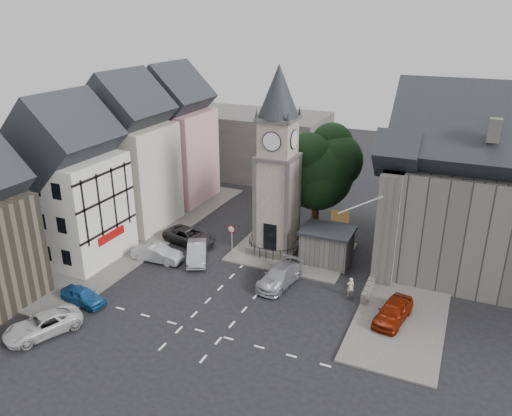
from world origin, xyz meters
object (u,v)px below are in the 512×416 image
at_px(car_west_blue, 83,296).
at_px(stone_shelter, 327,246).
at_px(car_east_red, 393,312).
at_px(pedestrian, 350,287).
at_px(clock_tower, 278,163).

bearing_deg(car_west_blue, stone_shelter, -39.75).
relative_size(car_west_blue, car_east_red, 0.84).
bearing_deg(pedestrian, clock_tower, -63.49).
bearing_deg(stone_shelter, clock_tower, 174.16).
height_order(stone_shelter, car_west_blue, stone_shelter).
height_order(car_east_red, pedestrian, pedestrian).
distance_m(clock_tower, car_east_red, 15.39).
relative_size(stone_shelter, pedestrian, 2.76).
distance_m(clock_tower, pedestrian, 11.98).
xyz_separation_m(clock_tower, stone_shelter, (4.80, -0.49, -6.57)).
relative_size(stone_shelter, car_west_blue, 1.16).
bearing_deg(pedestrian, car_west_blue, -4.35).
xyz_separation_m(stone_shelter, car_east_red, (6.70, -6.59, -0.80)).
relative_size(stone_shelter, car_east_red, 0.97).
distance_m(stone_shelter, pedestrian, 5.63).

